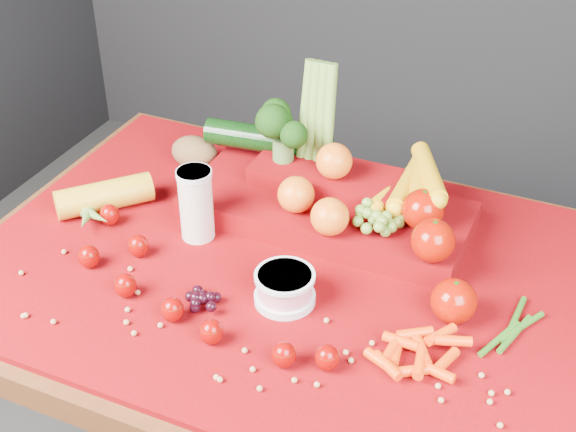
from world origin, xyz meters
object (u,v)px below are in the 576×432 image
at_px(table, 283,311).
at_px(yogurt_bowl, 285,287).
at_px(milk_glass, 196,202).
at_px(produce_mound, 337,195).

distance_m(table, yogurt_bowl, 0.17).
relative_size(table, milk_glass, 8.08).
height_order(milk_glass, produce_mound, produce_mound).
distance_m(table, milk_glass, 0.25).
bearing_deg(milk_glass, produce_mound, 34.24).
height_order(milk_glass, yogurt_bowl, milk_glass).
xyz_separation_m(milk_glass, produce_mound, (0.21, 0.14, -0.02)).
bearing_deg(produce_mound, yogurt_bowl, -88.76).
relative_size(milk_glass, produce_mound, 0.23).
relative_size(table, produce_mound, 1.82).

